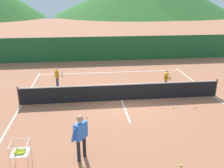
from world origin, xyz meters
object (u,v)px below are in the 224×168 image
(tennis_net, at_px, (122,92))
(instructor, at_px, (81,133))
(student_0, at_px, (57,76))
(tennis_ball_5, at_px, (173,108))
(tennis_ball_9, at_px, (82,167))
(student_1, at_px, (166,78))
(tennis_ball_8, at_px, (181,165))
(ball_cart, at_px, (20,152))
(tennis_ball_1, at_px, (87,117))
(tennis_ball_4, at_px, (195,107))

(tennis_net, height_order, instructor, instructor)
(student_0, height_order, tennis_ball_5, student_0)
(tennis_net, xyz_separation_m, tennis_ball_9, (-2.18, -5.50, -0.47))
(tennis_net, relative_size, instructor, 6.54)
(student_0, relative_size, tennis_ball_9, 19.40)
(student_1, xyz_separation_m, tennis_ball_5, (-0.48, -2.73, -0.74))
(tennis_ball_5, height_order, tennis_ball_8, same)
(student_0, height_order, tennis_ball_8, student_0)
(student_0, xyz_separation_m, student_1, (6.77, -1.16, -0.02))
(tennis_ball_5, bearing_deg, ball_cart, -150.44)
(tennis_ball_8, relative_size, tennis_ball_9, 1.00)
(tennis_net, xyz_separation_m, tennis_ball_1, (-1.97, -1.89, -0.47))
(tennis_ball_5, bearing_deg, tennis_net, 152.09)
(tennis_ball_5, height_order, tennis_ball_9, same)
(ball_cart, distance_m, tennis_ball_4, 8.75)
(instructor, bearing_deg, student_0, 101.72)
(tennis_net, distance_m, tennis_ball_4, 3.94)
(student_0, bearing_deg, instructor, -78.28)
(tennis_ball_4, bearing_deg, tennis_net, 158.65)
(student_0, bearing_deg, student_1, -9.69)
(tennis_ball_1, bearing_deg, tennis_ball_4, 4.78)
(tennis_net, relative_size, tennis_ball_8, 163.91)
(tennis_net, distance_m, student_1, 3.33)
(student_0, relative_size, tennis_ball_1, 19.40)
(tennis_net, height_order, student_1, student_1)
(tennis_ball_4, height_order, tennis_ball_8, same)
(tennis_ball_1, bearing_deg, instructor, -94.22)
(instructor, bearing_deg, tennis_ball_8, -13.80)
(student_1, height_order, tennis_ball_8, student_1)
(tennis_ball_4, bearing_deg, ball_cart, -154.55)
(ball_cart, relative_size, tennis_ball_1, 13.22)
(ball_cart, bearing_deg, student_0, 86.48)
(instructor, xyz_separation_m, tennis_ball_8, (3.35, -0.82, -0.99))
(ball_cart, distance_m, tennis_ball_5, 7.80)
(ball_cart, bearing_deg, tennis_ball_1, 55.40)
(ball_cart, bearing_deg, instructor, 5.54)
(student_1, bearing_deg, ball_cart, -137.81)
(ball_cart, relative_size, tennis_ball_4, 13.22)
(student_0, distance_m, tennis_ball_4, 8.44)
(student_1, distance_m, tennis_ball_4, 2.98)
(tennis_ball_5, relative_size, tennis_ball_9, 1.00)
(tennis_net, xyz_separation_m, instructor, (-2.20, -4.98, 0.52))
(instructor, relative_size, tennis_ball_5, 25.05)
(tennis_ball_8, bearing_deg, student_0, 120.46)
(tennis_ball_5, distance_m, tennis_ball_9, 6.28)
(ball_cart, xyz_separation_m, tennis_ball_9, (2.06, -0.32, -0.55))
(tennis_ball_4, height_order, tennis_ball_5, same)
(tennis_net, xyz_separation_m, tennis_ball_4, (3.65, -1.42, -0.47))
(student_1, height_order, tennis_ball_1, student_1)
(instructor, xyz_separation_m, tennis_ball_1, (0.23, 3.08, -0.99))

